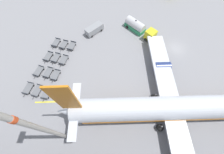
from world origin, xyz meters
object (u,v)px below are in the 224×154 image
at_px(baggage_dolly_row_near_col_a, 56,43).
at_px(baggage_dolly_row_mid_a_col_d, 37,91).
at_px(baggage_dolly_row_mid_b_col_a, 72,46).
at_px(baggage_dolly_row_mid_b_col_b, 64,60).
at_px(service_van, 94,29).
at_px(baggage_dolly_row_mid_a_col_b, 56,58).
at_px(baggage_dolly_row_near_col_c, 39,71).
at_px(baggage_dolly_row_near_col_b, 48,56).
at_px(fuel_tanker_secondary, 138,27).
at_px(baggage_dolly_row_near_col_d, 28,88).
at_px(apron_light_mast, 37,127).
at_px(baggage_dolly_row_mid_a_col_c, 48,72).
at_px(baggage_dolly_row_mid_b_col_c, 55,75).
at_px(baggage_dolly_row_mid_a_col_a, 64,45).
at_px(airplane, 179,108).
at_px(baggage_dolly_row_mid_b_col_d, 47,93).

relative_size(baggage_dolly_row_near_col_a, baggage_dolly_row_mid_a_col_d, 1.00).
xyz_separation_m(baggage_dolly_row_mid_b_col_a, baggage_dolly_row_mid_b_col_b, (4.47, -1.06, 0.00)).
relative_size(service_van, baggage_dolly_row_mid_a_col_b, 1.49).
bearing_deg(baggage_dolly_row_near_col_c, service_van, 140.15).
bearing_deg(baggage_dolly_row_near_col_b, baggage_dolly_row_mid_a_col_b, 81.56).
bearing_deg(fuel_tanker_secondary, baggage_dolly_row_near_col_d, -51.81).
bearing_deg(baggage_dolly_row_near_col_b, apron_light_mast, 25.24).
distance_m(baggage_dolly_row_near_col_c, baggage_dolly_row_near_col_d, 4.51).
bearing_deg(apron_light_mast, baggage_dolly_row_mid_b_col_a, -171.36).
bearing_deg(baggage_dolly_row_near_col_b, baggage_dolly_row_mid_b_col_b, 78.69).
distance_m(service_van, baggage_dolly_row_mid_a_col_c, 16.71).
height_order(baggage_dolly_row_mid_b_col_b, baggage_dolly_row_mid_b_col_c, same).
bearing_deg(apron_light_mast, baggage_dolly_row_mid_a_col_c, -151.76).
relative_size(fuel_tanker_secondary, baggage_dolly_row_mid_a_col_a, 2.50).
height_order(baggage_dolly_row_near_col_b, baggage_dolly_row_mid_a_col_b, same).
distance_m(baggage_dolly_row_mid_a_col_b, baggage_dolly_row_mid_b_col_b, 2.14).
height_order(baggage_dolly_row_near_col_a, baggage_dolly_row_mid_a_col_a, same).
height_order(airplane, apron_light_mast, apron_light_mast).
xyz_separation_m(baggage_dolly_row_near_col_d, baggage_dolly_row_mid_a_col_c, (-4.17, 3.23, 0.00)).
xyz_separation_m(baggage_dolly_row_mid_a_col_b, apron_light_mast, (17.50, 6.40, 11.17)).
height_order(baggage_dolly_row_near_col_c, apron_light_mast, apron_light_mast).
relative_size(airplane, baggage_dolly_row_mid_b_col_d, 13.23).
distance_m(baggage_dolly_row_near_col_b, baggage_dolly_row_mid_a_col_c, 4.70).
height_order(baggage_dolly_row_mid_b_col_c, baggage_dolly_row_mid_b_col_d, same).
distance_m(baggage_dolly_row_near_col_d, apron_light_mast, 17.74).
relative_size(baggage_dolly_row_near_col_d, baggage_dolly_row_mid_a_col_b, 1.00).
xyz_separation_m(service_van, baggage_dolly_row_near_col_c, (13.73, -11.46, -0.62)).
bearing_deg(baggage_dolly_row_mid_a_col_a, baggage_dolly_row_near_col_b, -37.11).
bearing_deg(baggage_dolly_row_mid_a_col_b, baggage_dolly_row_mid_a_col_c, -9.71).
height_order(fuel_tanker_secondary, baggage_dolly_row_mid_b_col_a, fuel_tanker_secondary).
xyz_separation_m(baggage_dolly_row_mid_a_col_d, baggage_dolly_row_mid_b_col_d, (0.41, 2.19, 0.00)).
relative_size(baggage_dolly_row_mid_a_col_a, baggage_dolly_row_mid_b_col_a, 1.00).
xyz_separation_m(baggage_dolly_row_mid_a_col_c, baggage_dolly_row_mid_b_col_b, (-3.71, 2.80, 0.00)).
distance_m(baggage_dolly_row_mid_a_col_c, baggage_dolly_row_mid_b_col_a, 9.05).
height_order(baggage_dolly_row_mid_a_col_d, baggage_dolly_row_mid_b_col_b, same).
relative_size(fuel_tanker_secondary, baggage_dolly_row_near_col_b, 2.50).
xyz_separation_m(baggage_dolly_row_mid_a_col_b, baggage_dolly_row_mid_b_col_b, (0.52, 2.08, 0.00)).
bearing_deg(baggage_dolly_row_near_col_d, baggage_dolly_row_near_col_c, 168.28).
bearing_deg(baggage_dolly_row_mid_a_col_b, baggage_dolly_row_mid_a_col_d, -11.52).
relative_size(baggage_dolly_row_mid_b_col_b, baggage_dolly_row_mid_b_col_d, 1.00).
relative_size(fuel_tanker_secondary, baggage_dolly_row_mid_b_col_a, 2.49).
bearing_deg(baggage_dolly_row_mid_b_col_d, airplane, 84.89).
bearing_deg(baggage_dolly_row_near_col_c, baggage_dolly_row_mid_b_col_a, 142.09).
bearing_deg(service_van, baggage_dolly_row_near_col_c, -39.85).
relative_size(airplane, apron_light_mast, 2.23).
xyz_separation_m(fuel_tanker_secondary, baggage_dolly_row_mid_b_col_d, (20.08, -20.13, -0.85)).
bearing_deg(fuel_tanker_secondary, baggage_dolly_row_mid_b_col_a, -68.36).
distance_m(baggage_dolly_row_mid_a_col_c, baggage_dolly_row_mid_b_col_c, 1.95).
relative_size(baggage_dolly_row_near_col_b, baggage_dolly_row_mid_b_col_d, 1.00).
height_order(fuel_tanker_secondary, baggage_dolly_row_mid_a_col_c, fuel_tanker_secondary).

